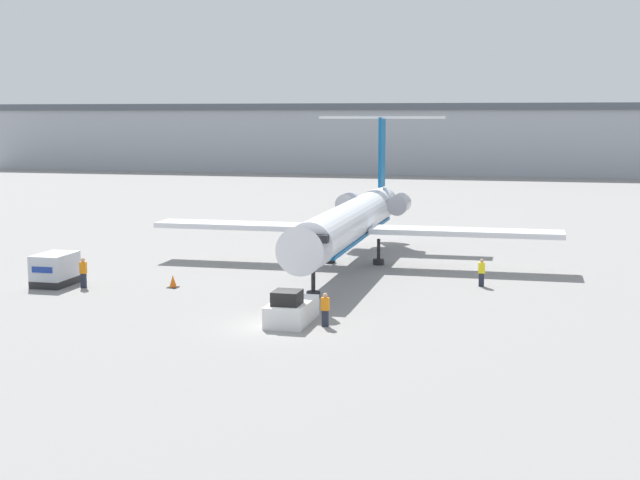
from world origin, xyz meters
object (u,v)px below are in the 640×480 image
at_px(worker_by_wing, 482,272).
at_px(worker_on_apron, 83,272).
at_px(luggage_cart, 55,270).
at_px(traffic_cone_left, 173,282).
at_px(airplane_main, 352,219).
at_px(pushback_tug, 291,310).
at_px(worker_near_tug, 325,309).

distance_m(worker_by_wing, worker_on_apron, 24.27).
height_order(luggage_cart, traffic_cone_left, luggage_cart).
relative_size(airplane_main, pushback_tug, 7.16).
bearing_deg(worker_by_wing, worker_near_tug, -119.04).
distance_m(luggage_cart, worker_near_tug, 19.78).
distance_m(worker_near_tug, worker_on_apron, 17.70).
bearing_deg(worker_on_apron, worker_by_wing, 14.78).
height_order(pushback_tug, worker_near_tug, pushback_tug).
xyz_separation_m(luggage_cart, worker_on_apron, (2.09, -0.32, -0.01)).
relative_size(worker_on_apron, traffic_cone_left, 2.40).
height_order(luggage_cart, worker_near_tug, luggage_cart).
xyz_separation_m(airplane_main, luggage_cart, (-16.30, -11.52, -2.25)).
bearing_deg(pushback_tug, luggage_cart, 160.04).
relative_size(airplane_main, traffic_cone_left, 37.03).
bearing_deg(traffic_cone_left, worker_on_apron, -165.43).
relative_size(pushback_tug, worker_near_tug, 2.35).
height_order(worker_near_tug, worker_by_wing, worker_by_wing).
relative_size(luggage_cart, worker_by_wing, 1.72).
height_order(airplane_main, worker_on_apron, airplane_main).
bearing_deg(worker_near_tug, worker_on_apron, 159.44).
xyz_separation_m(pushback_tug, traffic_cone_left, (-9.47, 7.14, -0.29)).
distance_m(airplane_main, worker_by_wing, 11.10).
distance_m(worker_by_wing, traffic_cone_left, 18.86).
xyz_separation_m(airplane_main, traffic_cone_left, (-8.96, -10.48, -2.87)).
bearing_deg(traffic_cone_left, airplane_main, 49.47).
relative_size(luggage_cart, worker_on_apron, 1.59).
bearing_deg(luggage_cart, airplane_main, 35.26).
bearing_deg(worker_on_apron, airplane_main, 39.83).
xyz_separation_m(luggage_cart, worker_by_wing, (25.56, 5.87, -0.09)).
height_order(pushback_tug, traffic_cone_left, pushback_tug).
distance_m(luggage_cart, traffic_cone_left, 7.44).
height_order(worker_near_tug, worker_on_apron, worker_on_apron).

